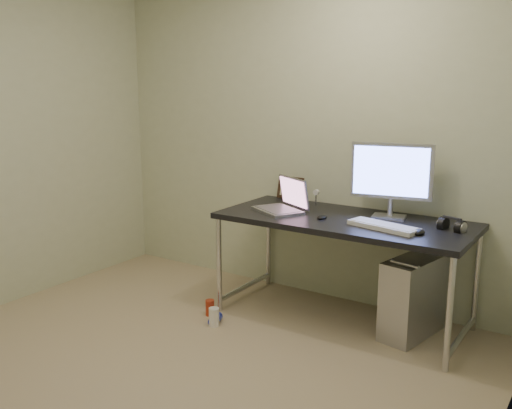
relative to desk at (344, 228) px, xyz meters
name	(u,v)px	position (x,y,z in m)	size (l,w,h in m)	color
floor	(153,380)	(-0.54, -1.37, -0.68)	(3.50, 3.50, 0.00)	tan
wall_back	(303,137)	(-0.54, 0.38, 0.57)	(3.50, 0.02, 2.50)	beige
wall_right	(497,202)	(1.21, -1.37, 0.57)	(0.02, 3.50, 2.50)	beige
desk	(344,228)	(0.00, 0.00, 0.00)	(1.74, 0.76, 0.75)	black
tower_computer	(413,297)	(0.50, 0.04, -0.41)	(0.32, 0.55, 0.57)	silver
cable_a	(421,265)	(0.45, 0.33, -0.28)	(0.01, 0.01, 0.70)	black
cable_b	(432,271)	(0.54, 0.31, -0.30)	(0.01, 0.01, 0.72)	black
can_red	(210,308)	(-0.83, -0.45, -0.62)	(0.06, 0.06, 0.12)	#AE3017
can_white	(214,317)	(-0.70, -0.58, -0.61)	(0.07, 0.07, 0.13)	white
can_blue	(215,319)	(-0.71, -0.55, -0.64)	(0.07, 0.07, 0.12)	#2B3BC6
laptop	(284,203)	(-0.46, -0.04, 0.13)	(0.45, 0.42, 0.24)	#BCBBC2
monitor	(391,175)	(0.26, 0.18, 0.37)	(0.55, 0.20, 0.52)	#BCBBC2
keyboard	(384,226)	(0.33, -0.12, 0.09)	(0.47, 0.15, 0.03)	silver
mouse_right	(419,231)	(0.56, -0.13, 0.09)	(0.07, 0.12, 0.04)	black
mouse_left	(322,216)	(-0.12, -0.10, 0.09)	(0.06, 0.10, 0.03)	black
headphones	(452,226)	(0.71, 0.07, 0.10)	(0.18, 0.10, 0.11)	black
picture_frame	(290,188)	(-0.64, 0.36, 0.16)	(0.23, 0.03, 0.18)	black
webcam	(316,194)	(-0.35, 0.26, 0.16)	(0.04, 0.03, 0.12)	silver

